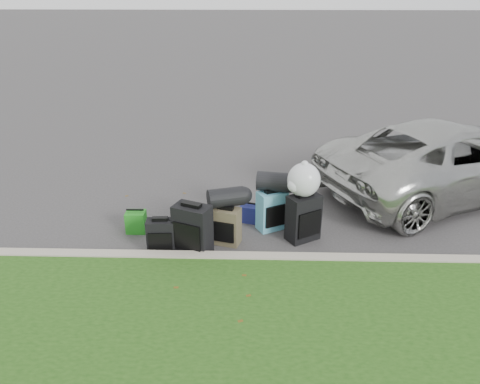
{
  "coord_description": "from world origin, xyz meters",
  "views": [
    {
      "loc": [
        0.09,
        -6.48,
        3.58
      ],
      "look_at": [
        -0.1,
        0.2,
        0.55
      ],
      "focal_mm": 35.0,
      "sensor_mm": 36.0,
      "label": 1
    }
  ],
  "objects_px": {
    "tote_green": "(136,222)",
    "suitcase_small_black": "(161,236)",
    "suitcase_large_black_left": "(193,230)",
    "suitcase_olive": "(226,226)",
    "tote_navy": "(249,213)",
    "suitcase_teal": "(272,210)",
    "suv": "(449,159)",
    "suitcase_large_black_right": "(303,218)"
  },
  "relations": [
    {
      "from": "suitcase_large_black_left",
      "to": "suitcase_olive",
      "type": "bearing_deg",
      "value": 53.98
    },
    {
      "from": "suitcase_large_black_left",
      "to": "suitcase_large_black_right",
      "type": "xyz_separation_m",
      "value": [
        1.6,
        0.42,
        -0.01
      ]
    },
    {
      "from": "suitcase_small_black",
      "to": "suitcase_large_black_left",
      "type": "relative_size",
      "value": 0.68
    },
    {
      "from": "suitcase_olive",
      "to": "suitcase_teal",
      "type": "xyz_separation_m",
      "value": [
        0.69,
        0.47,
        0.03
      ]
    },
    {
      "from": "suv",
      "to": "tote_green",
      "type": "relative_size",
      "value": 14.22
    },
    {
      "from": "suitcase_teal",
      "to": "tote_green",
      "type": "distance_m",
      "value": 2.12
    },
    {
      "from": "suv",
      "to": "tote_navy",
      "type": "relative_size",
      "value": 16.78
    },
    {
      "from": "suitcase_olive",
      "to": "tote_green",
      "type": "distance_m",
      "value": 1.45
    },
    {
      "from": "suv",
      "to": "suitcase_large_black_right",
      "type": "xyz_separation_m",
      "value": [
        -2.76,
        -1.78,
        -0.3
      ]
    },
    {
      "from": "suitcase_large_black_left",
      "to": "tote_green",
      "type": "distance_m",
      "value": 1.14
    },
    {
      "from": "suitcase_olive",
      "to": "suitcase_large_black_right",
      "type": "xyz_separation_m",
      "value": [
        1.15,
        0.15,
        0.08
      ]
    },
    {
      "from": "suitcase_olive",
      "to": "tote_navy",
      "type": "bearing_deg",
      "value": 80.87
    },
    {
      "from": "suitcase_large_black_right",
      "to": "suv",
      "type": "bearing_deg",
      "value": 1.58
    },
    {
      "from": "suitcase_teal",
      "to": "tote_navy",
      "type": "relative_size",
      "value": 2.21
    },
    {
      "from": "suitcase_teal",
      "to": "suv",
      "type": "bearing_deg",
      "value": -3.35
    },
    {
      "from": "tote_green",
      "to": "suitcase_olive",
      "type": "bearing_deg",
      "value": -12.66
    },
    {
      "from": "suitcase_large_black_right",
      "to": "suitcase_olive",
      "type": "bearing_deg",
      "value": 156.07
    },
    {
      "from": "suitcase_large_black_left",
      "to": "suitcase_olive",
      "type": "distance_m",
      "value": 0.54
    },
    {
      "from": "suitcase_small_black",
      "to": "suitcase_large_black_left",
      "type": "bearing_deg",
      "value": -4.3
    },
    {
      "from": "tote_green",
      "to": "tote_navy",
      "type": "distance_m",
      "value": 1.8
    },
    {
      "from": "suitcase_small_black",
      "to": "suitcase_olive",
      "type": "xyz_separation_m",
      "value": [
        0.91,
        0.27,
        0.03
      ]
    },
    {
      "from": "suitcase_small_black",
      "to": "suitcase_olive",
      "type": "distance_m",
      "value": 0.95
    },
    {
      "from": "tote_green",
      "to": "tote_navy",
      "type": "height_order",
      "value": "tote_green"
    },
    {
      "from": "suitcase_small_black",
      "to": "suitcase_large_black_right",
      "type": "distance_m",
      "value": 2.1
    },
    {
      "from": "suitcase_small_black",
      "to": "tote_navy",
      "type": "bearing_deg",
      "value": 34.31
    },
    {
      "from": "tote_green",
      "to": "suitcase_small_black",
      "type": "bearing_deg",
      "value": -49.31
    },
    {
      "from": "suitcase_olive",
      "to": "suitcase_large_black_right",
      "type": "distance_m",
      "value": 1.16
    },
    {
      "from": "suitcase_large_black_left",
      "to": "tote_navy",
      "type": "xyz_separation_m",
      "value": [
        0.79,
        0.97,
        -0.23
      ]
    },
    {
      "from": "suitcase_teal",
      "to": "suitcase_large_black_right",
      "type": "xyz_separation_m",
      "value": [
        0.46,
        -0.32,
        0.04
      ]
    },
    {
      "from": "suitcase_small_black",
      "to": "suitcase_large_black_right",
      "type": "xyz_separation_m",
      "value": [
        2.06,
        0.42,
        0.11
      ]
    },
    {
      "from": "suitcase_large_black_right",
      "to": "suitcase_small_black",
      "type": "bearing_deg",
      "value": 160.2
    },
    {
      "from": "suv",
      "to": "suitcase_large_black_left",
      "type": "xyz_separation_m",
      "value": [
        -4.36,
        -2.2,
        -0.29
      ]
    },
    {
      "from": "suitcase_small_black",
      "to": "suitcase_teal",
      "type": "distance_m",
      "value": 1.76
    },
    {
      "from": "suitcase_large_black_left",
      "to": "tote_navy",
      "type": "bearing_deg",
      "value": 73.5
    },
    {
      "from": "suitcase_olive",
      "to": "tote_navy",
      "type": "distance_m",
      "value": 0.78
    },
    {
      "from": "tote_green",
      "to": "suitcase_teal",
      "type": "bearing_deg",
      "value": 3.84
    },
    {
      "from": "suitcase_small_black",
      "to": "suitcase_teal",
      "type": "xyz_separation_m",
      "value": [
        1.6,
        0.74,
        0.06
      ]
    },
    {
      "from": "tote_green",
      "to": "suitcase_large_black_right",
      "type": "bearing_deg",
      "value": -4.07
    },
    {
      "from": "suitcase_large_black_left",
      "to": "suitcase_large_black_right",
      "type": "distance_m",
      "value": 1.66
    },
    {
      "from": "suitcase_teal",
      "to": "tote_green",
      "type": "xyz_separation_m",
      "value": [
        -2.1,
        -0.16,
        -0.15
      ]
    },
    {
      "from": "suitcase_teal",
      "to": "tote_green",
      "type": "bearing_deg",
      "value": 156.64
    },
    {
      "from": "suitcase_teal",
      "to": "suitcase_small_black",
      "type": "bearing_deg",
      "value": 176.89
    }
  ]
}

